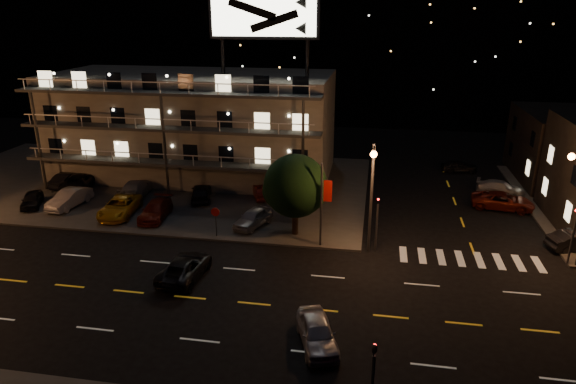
% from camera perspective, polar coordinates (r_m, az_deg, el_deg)
% --- Properties ---
extents(ground, '(140.00, 140.00, 0.00)m').
position_cam_1_polar(ground, '(31.76, -7.38, -11.88)').
color(ground, black).
rests_on(ground, ground).
extents(curb_nw, '(44.00, 24.00, 0.15)m').
position_cam_1_polar(curb_nw, '(53.59, -15.53, 1.04)').
color(curb_nw, '#373735').
rests_on(curb_nw, ground).
extents(motel, '(28.00, 13.80, 18.10)m').
position_cam_1_polar(motel, '(54.13, -10.39, 7.41)').
color(motel, gray).
rests_on(motel, ground).
extents(hill_backdrop, '(120.00, 25.00, 24.00)m').
position_cam_1_polar(hill_backdrop, '(95.76, 1.24, 16.68)').
color(hill_backdrop, black).
rests_on(hill_backdrop, ground).
extents(streetlight_nc, '(0.44, 1.92, 8.00)m').
position_cam_1_polar(streetlight_nc, '(35.61, 9.29, 0.43)').
color(streetlight_nc, '#2D2D30').
rests_on(streetlight_nc, ground).
extents(signal_nw, '(0.20, 0.27, 4.60)m').
position_cam_1_polar(signal_nw, '(36.98, 9.88, -2.83)').
color(signal_nw, '#2D2D30').
rests_on(signal_nw, ground).
extents(signal_sw, '(0.20, 0.27, 4.60)m').
position_cam_1_polar(signal_sw, '(22.19, 9.40, -19.64)').
color(signal_sw, '#2D2D30').
rests_on(signal_sw, ground).
extents(signal_ne, '(0.27, 0.20, 4.60)m').
position_cam_1_polar(signal_ne, '(39.35, 29.17, -3.76)').
color(signal_ne, '#2D2D30').
rests_on(signal_ne, ground).
extents(banner_north, '(0.83, 0.16, 6.40)m').
position_cam_1_polar(banner_north, '(36.73, 3.85, -1.28)').
color(banner_north, '#2D2D30').
rests_on(banner_north, ground).
extents(stop_sign, '(0.91, 0.11, 2.61)m').
position_cam_1_polar(stop_sign, '(39.12, -8.05, -2.80)').
color(stop_sign, '#2D2D30').
rests_on(stop_sign, ground).
extents(tree, '(5.01, 4.83, 6.31)m').
position_cam_1_polar(tree, '(38.45, 0.76, 0.48)').
color(tree, black).
rests_on(tree, curb_nw).
extents(lot_car_0, '(2.86, 3.96, 1.25)m').
position_cam_1_polar(lot_car_0, '(50.29, -26.59, -0.75)').
color(lot_car_0, black).
rests_on(lot_car_0, curb_nw).
extents(lot_car_1, '(2.19, 4.79, 1.52)m').
position_cam_1_polar(lot_car_1, '(48.77, -23.13, -0.66)').
color(lot_car_1, '#99989D').
rests_on(lot_car_1, curb_nw).
extents(lot_car_2, '(2.99, 5.52, 1.47)m').
position_cam_1_polar(lot_car_2, '(45.33, -18.20, -1.56)').
color(lot_car_2, '#C38A12').
rests_on(lot_car_2, curb_nw).
extents(lot_car_3, '(2.27, 4.81, 1.36)m').
position_cam_1_polar(lot_car_3, '(43.86, -14.50, -1.98)').
color(lot_car_3, '#5A160C').
rests_on(lot_car_3, curb_nw).
extents(lot_car_4, '(2.93, 4.38, 1.39)m').
position_cam_1_polar(lot_car_4, '(41.03, -3.90, -2.87)').
color(lot_car_4, '#99989D').
rests_on(lot_car_4, curb_nw).
extents(lot_car_5, '(1.87, 4.37, 1.40)m').
position_cam_1_polar(lot_car_5, '(54.56, -23.18, 1.33)').
color(lot_car_5, black).
rests_on(lot_car_5, curb_nw).
extents(lot_car_6, '(3.35, 5.67, 1.48)m').
position_cam_1_polar(lot_car_6, '(53.53, -22.09, 1.19)').
color(lot_car_6, black).
rests_on(lot_car_6, curb_nw).
extents(lot_car_7, '(2.90, 5.48, 1.51)m').
position_cam_1_polar(lot_car_7, '(49.47, -16.56, 0.41)').
color(lot_car_7, '#99989D').
rests_on(lot_car_7, curb_nw).
extents(lot_car_8, '(2.90, 4.66, 1.48)m').
position_cam_1_polar(lot_car_8, '(47.11, -9.63, -0.02)').
color(lot_car_8, black).
rests_on(lot_car_8, curb_nw).
extents(lot_car_9, '(2.69, 4.06, 1.26)m').
position_cam_1_polar(lot_car_9, '(47.10, -2.99, 0.10)').
color(lot_car_9, '#5A160C').
rests_on(lot_car_9, curb_nw).
extents(side_car_1, '(5.57, 3.24, 1.46)m').
position_cam_1_polar(side_car_1, '(48.57, 22.75, -0.91)').
color(side_car_1, '#5A160C').
rests_on(side_car_1, ground).
extents(side_car_2, '(4.67, 2.74, 1.27)m').
position_cam_1_polar(side_car_2, '(52.39, 22.55, 0.45)').
color(side_car_2, '#99989D').
rests_on(side_car_2, ground).
extents(side_car_3, '(3.88, 1.96, 1.27)m').
position_cam_1_polar(side_car_3, '(58.04, 18.48, 2.73)').
color(side_car_3, black).
rests_on(side_car_3, ground).
extents(road_car_east, '(2.98, 4.63, 1.47)m').
position_cam_1_polar(road_car_east, '(27.60, 3.25, -15.29)').
color(road_car_east, '#99989D').
rests_on(road_car_east, ground).
extents(road_car_west, '(2.61, 5.15, 1.40)m').
position_cam_1_polar(road_car_west, '(34.34, -11.37, -8.21)').
color(road_car_west, black).
rests_on(road_car_west, ground).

